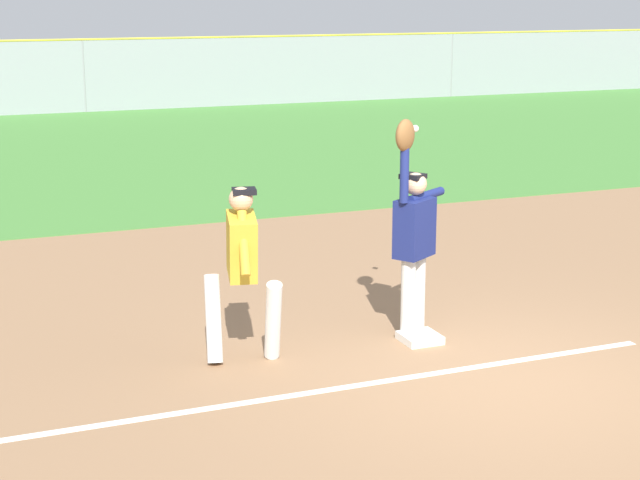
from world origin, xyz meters
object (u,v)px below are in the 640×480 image
object	(u,v)px
baseball	(415,129)
parked_car_silver	(116,78)
first_base	(420,338)
parked_car_tan	(366,71)
parked_car_white	(239,74)
fielder	(413,231)
runner	(242,262)

from	to	relation	value
baseball	parked_car_silver	distance (m)	24.74
first_base	parked_car_tan	size ratio (longest dim) A/B	0.09
parked_car_white	parked_car_tan	size ratio (longest dim) A/B	1.02
fielder	runner	size ratio (longest dim) A/B	1.33
fielder	baseball	distance (m)	1.08
runner	parked_car_tan	xyz separation A→B (m)	(12.54, 24.98, -0.32)
first_base	fielder	world-z (taller)	fielder
baseball	parked_car_silver	bearing A→B (deg)	86.28
baseball	parked_car_tan	xyz separation A→B (m)	(10.50, 24.52, -1.43)
parked_car_silver	parked_car_white	bearing A→B (deg)	0.85
fielder	parked_car_white	bearing A→B (deg)	-46.08
fielder	parked_car_white	xyz separation A→B (m)	(6.10, 25.40, -0.45)
parked_car_silver	parked_car_white	size ratio (longest dim) A/B	0.99
fielder	baseball	size ratio (longest dim) A/B	30.81
baseball	first_base	bearing A→B (deg)	-108.30
runner	parked_car_white	size ratio (longest dim) A/B	0.38
first_base	runner	xyz separation A→B (m)	(-1.85, 0.11, 0.96)
runner	parked_car_silver	distance (m)	25.38
parked_car_white	parked_car_tan	distance (m)	4.62
runner	parked_car_white	bearing A→B (deg)	85.16
fielder	runner	world-z (taller)	fielder
fielder	parked_car_tan	bearing A→B (deg)	-55.81
first_base	parked_car_white	size ratio (longest dim) A/B	0.08
runner	fielder	bearing A→B (deg)	14.92
baseball	parked_car_white	bearing A→B (deg)	76.71
parked_car_tan	baseball	bearing A→B (deg)	-111.85
baseball	runner	bearing A→B (deg)	-167.12
baseball	parked_car_white	xyz separation A→B (m)	(5.91, 25.01, -1.43)
first_base	runner	world-z (taller)	runner
first_base	baseball	distance (m)	2.16
first_base	fielder	size ratio (longest dim) A/B	0.17
baseball	parked_car_white	size ratio (longest dim) A/B	0.02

